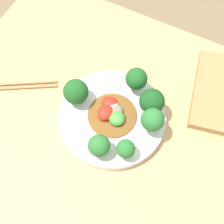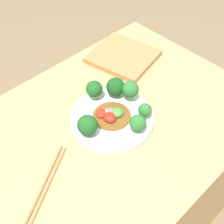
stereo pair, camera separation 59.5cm
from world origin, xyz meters
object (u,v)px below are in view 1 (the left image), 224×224
plate (112,118)px  chopsticks (11,86)px  broccoli_northeast (152,102)px  broccoli_south (97,145)px  broccoli_west (77,90)px  broccoli_north (135,78)px  broccoli_southeast (126,149)px  stirfry_center (112,112)px  broccoli_east (152,120)px

plate → chopsticks: size_ratio=1.22×
broccoli_northeast → broccoli_south: 0.16m
broccoli_west → broccoli_north: bearing=40.6°
broccoli_southeast → stirfry_center: broccoli_southeast is taller
broccoli_northeast → broccoli_south: broccoli_northeast is taller
broccoli_west → broccoli_south: (0.10, -0.09, -0.00)m
broccoli_east → broccoli_northeast: 0.05m
broccoli_south → broccoli_north: bearing=90.3°
chopsticks → broccoli_east: bearing=7.8°
broccoli_north → broccoli_southeast: bearing=-70.5°
broccoli_northeast → chopsticks: bearing=-164.5°
broccoli_southeast → broccoli_south: bearing=-160.4°
broccoli_south → stirfry_center: bearing=98.4°
broccoli_south → stirfry_center: (-0.01, 0.09, -0.02)m
chopsticks → broccoli_west: bearing=13.3°
broccoli_south → stirfry_center: 0.10m
broccoli_east → broccoli_northeast: broccoli_east is taller
broccoli_northeast → chopsticks: (-0.34, -0.09, -0.05)m
broccoli_north → broccoli_west: 0.14m
broccoli_north → broccoli_south: 0.18m
broccoli_southeast → broccoli_north: (-0.06, 0.16, 0.01)m
broccoli_southeast → broccoli_east: bearing=73.8°
broccoli_southeast → broccoli_north: size_ratio=0.79×
broccoli_west → broccoli_northeast: bearing=17.7°
broccoli_southeast → broccoli_northeast: 0.13m
plate → broccoli_west: broccoli_west is taller
plate → stirfry_center: size_ratio=2.20×
broccoli_southeast → broccoli_west: broccoli_west is taller
broccoli_northeast → chopsticks: broccoli_northeast is taller
broccoli_southeast → broccoli_south: size_ratio=0.90×
broccoli_southeast → broccoli_northeast: (0.00, 0.13, 0.01)m
broccoli_east → broccoli_north: bearing=135.4°
broccoli_east → stirfry_center: size_ratio=0.60×
plate → broccoli_south: bearing=-82.8°
plate → stirfry_center: stirfry_center is taller
chopsticks → broccoli_northeast: bearing=15.5°
broccoli_north → broccoli_south: (0.00, -0.18, -0.01)m
broccoli_west → stirfry_center: size_ratio=0.58×
broccoli_north → stirfry_center: bearing=-98.1°
stirfry_center → broccoli_north: bearing=81.9°
stirfry_center → chopsticks: stirfry_center is taller
broccoli_north → chopsticks: size_ratio=0.32×
broccoli_southeast → broccoli_west: bearing=155.4°
broccoli_southeast → broccoli_east: 0.09m
broccoli_southeast → broccoli_northeast: bearing=88.4°
plate → broccoli_south: 0.10m
broccoli_northeast → broccoli_south: size_ratio=1.14×
plate → broccoli_northeast: broccoli_northeast is taller
broccoli_southeast → chopsticks: size_ratio=0.25×
broccoli_west → stirfry_center: 0.09m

